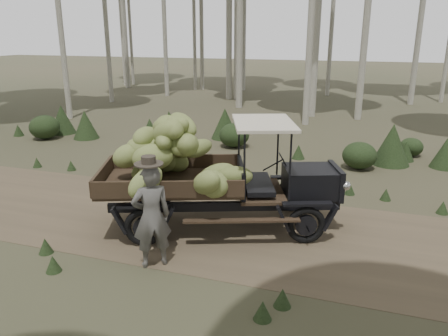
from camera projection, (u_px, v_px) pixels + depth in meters
The scene contains 5 objects.
ground at pixel (178, 221), 9.51m from camera, with size 120.00×120.00×0.00m, color #473D2B.
dirt_track at pixel (178, 221), 9.51m from camera, with size 70.00×4.00×0.01m, color brown.
banana_truck at pixel (193, 162), 8.79m from camera, with size 5.12×3.38×2.48m.
farmer at pixel (151, 215), 7.44m from camera, with size 0.80×0.76×2.00m.
undergrowth at pixel (116, 193), 9.70m from camera, with size 23.30×20.51×1.39m.
Camera 1 is at (3.73, -7.97, 3.92)m, focal length 35.00 mm.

